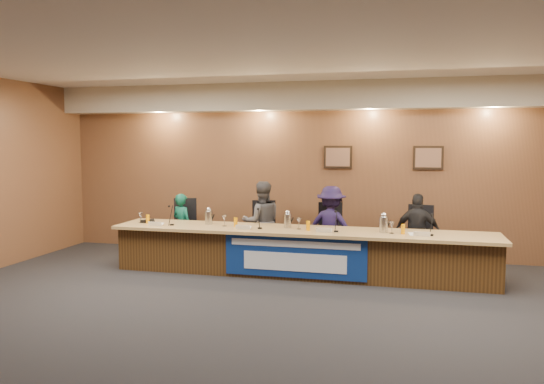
{
  "coord_description": "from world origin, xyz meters",
  "views": [
    {
      "loc": [
        1.61,
        -5.81,
        2.13
      ],
      "look_at": [
        -0.48,
        2.48,
        1.32
      ],
      "focal_mm": 35.0,
      "sensor_mm": 36.0,
      "label": 1
    }
  ],
  "objects_px": {
    "office_chair_a": "(184,231)",
    "carafe_right": "(384,225)",
    "carafe_mid": "(288,221)",
    "speakerphone": "(150,221)",
    "office_chair_b": "(263,235)",
    "office_chair_d": "(417,241)",
    "panelist_a": "(182,226)",
    "office_chair_c": "(332,238)",
    "panelist_b": "(262,222)",
    "panelist_d": "(418,233)",
    "carafe_left": "(209,218)",
    "dais_body": "(300,253)",
    "panelist_c": "(331,226)",
    "banner": "(294,257)"
  },
  "relations": [
    {
      "from": "office_chair_a",
      "to": "office_chair_c",
      "type": "xyz_separation_m",
      "value": [
        2.74,
        0.0,
        0.0
      ]
    },
    {
      "from": "dais_body",
      "to": "office_chair_a",
      "type": "height_order",
      "value": "dais_body"
    },
    {
      "from": "office_chair_a",
      "to": "speakerphone",
      "type": "bearing_deg",
      "value": -126.46
    },
    {
      "from": "panelist_b",
      "to": "carafe_mid",
      "type": "height_order",
      "value": "panelist_b"
    },
    {
      "from": "banner",
      "to": "carafe_mid",
      "type": "height_order",
      "value": "carafe_mid"
    },
    {
      "from": "office_chair_a",
      "to": "office_chair_b",
      "type": "height_order",
      "value": "same"
    },
    {
      "from": "panelist_b",
      "to": "office_chair_c",
      "type": "distance_m",
      "value": 1.26
    },
    {
      "from": "office_chair_a",
      "to": "carafe_right",
      "type": "relative_size",
      "value": 2.01
    },
    {
      "from": "carafe_left",
      "to": "carafe_mid",
      "type": "bearing_deg",
      "value": -0.89
    },
    {
      "from": "panelist_b",
      "to": "office_chair_b",
      "type": "distance_m",
      "value": 0.26
    },
    {
      "from": "speakerphone",
      "to": "dais_body",
      "type": "bearing_deg",
      "value": 0.34
    },
    {
      "from": "panelist_b",
      "to": "carafe_left",
      "type": "relative_size",
      "value": 6.45
    },
    {
      "from": "carafe_mid",
      "to": "speakerphone",
      "type": "distance_m",
      "value": 2.41
    },
    {
      "from": "carafe_mid",
      "to": "speakerphone",
      "type": "bearing_deg",
      "value": -178.79
    },
    {
      "from": "panelist_c",
      "to": "carafe_left",
      "type": "xyz_separation_m",
      "value": [
        -1.97,
        -0.64,
        0.17
      ]
    },
    {
      "from": "panelist_b",
      "to": "office_chair_b",
      "type": "bearing_deg",
      "value": -113.97
    },
    {
      "from": "panelist_a",
      "to": "panelist_d",
      "type": "height_order",
      "value": "panelist_d"
    },
    {
      "from": "panelist_a",
      "to": "carafe_mid",
      "type": "bearing_deg",
      "value": -173.32
    },
    {
      "from": "panelist_c",
      "to": "speakerphone",
      "type": "bearing_deg",
      "value": 23.91
    },
    {
      "from": "office_chair_a",
      "to": "carafe_left",
      "type": "bearing_deg",
      "value": -61.3
    },
    {
      "from": "banner",
      "to": "panelist_c",
      "type": "height_order",
      "value": "panelist_c"
    },
    {
      "from": "panelist_b",
      "to": "banner",
      "type": "bearing_deg",
      "value": 102.45
    },
    {
      "from": "office_chair_d",
      "to": "carafe_right",
      "type": "relative_size",
      "value": 2.01
    },
    {
      "from": "dais_body",
      "to": "panelist_d",
      "type": "height_order",
      "value": "panelist_d"
    },
    {
      "from": "carafe_right",
      "to": "speakerphone",
      "type": "xyz_separation_m",
      "value": [
        -3.93,
        0.02,
        -0.09
      ]
    },
    {
      "from": "panelist_b",
      "to": "office_chair_c",
      "type": "height_order",
      "value": "panelist_b"
    },
    {
      "from": "panelist_c",
      "to": "carafe_mid",
      "type": "xyz_separation_m",
      "value": [
        -0.61,
        -0.66,
        0.17
      ]
    },
    {
      "from": "banner",
      "to": "office_chair_d",
      "type": "height_order",
      "value": "banner"
    },
    {
      "from": "panelist_d",
      "to": "panelist_a",
      "type": "bearing_deg",
      "value": 8.33
    },
    {
      "from": "panelist_a",
      "to": "carafe_right",
      "type": "xyz_separation_m",
      "value": [
        3.65,
        -0.74,
        0.27
      ]
    },
    {
      "from": "panelist_a",
      "to": "office_chair_c",
      "type": "xyz_separation_m",
      "value": [
        2.74,
        0.1,
        -0.12
      ]
    },
    {
      "from": "office_chair_d",
      "to": "speakerphone",
      "type": "distance_m",
      "value": 4.53
    },
    {
      "from": "office_chair_b",
      "to": "office_chair_d",
      "type": "xyz_separation_m",
      "value": [
        2.66,
        0.0,
        0.0
      ]
    },
    {
      "from": "office_chair_a",
      "to": "office_chair_d",
      "type": "height_order",
      "value": "same"
    },
    {
      "from": "carafe_left",
      "to": "carafe_mid",
      "type": "distance_m",
      "value": 1.36
    },
    {
      "from": "panelist_b",
      "to": "panelist_c",
      "type": "relative_size",
      "value": 1.04
    },
    {
      "from": "office_chair_a",
      "to": "office_chair_b",
      "type": "distance_m",
      "value": 1.51
    },
    {
      "from": "office_chair_c",
      "to": "carafe_left",
      "type": "xyz_separation_m",
      "value": [
        -1.97,
        -0.74,
        0.38
      ]
    },
    {
      "from": "office_chair_d",
      "to": "carafe_left",
      "type": "xyz_separation_m",
      "value": [
        -3.4,
        -0.74,
        0.38
      ]
    },
    {
      "from": "dais_body",
      "to": "panelist_c",
      "type": "distance_m",
      "value": 0.88
    },
    {
      "from": "carafe_left",
      "to": "carafe_right",
      "type": "height_order",
      "value": "carafe_right"
    },
    {
      "from": "panelist_a",
      "to": "office_chair_c",
      "type": "bearing_deg",
      "value": -153.94
    },
    {
      "from": "panelist_a",
      "to": "carafe_mid",
      "type": "xyz_separation_m",
      "value": [
        2.13,
        -0.66,
        0.27
      ]
    },
    {
      "from": "panelist_c",
      "to": "office_chair_a",
      "type": "relative_size",
      "value": 2.88
    },
    {
      "from": "carafe_left",
      "to": "panelist_b",
      "type": "bearing_deg",
      "value": 40.75
    },
    {
      "from": "office_chair_d",
      "to": "panelist_a",
      "type": "bearing_deg",
      "value": -164.96
    },
    {
      "from": "panelist_b",
      "to": "carafe_right",
      "type": "height_order",
      "value": "panelist_b"
    },
    {
      "from": "carafe_left",
      "to": "carafe_mid",
      "type": "xyz_separation_m",
      "value": [
        1.36,
        -0.02,
        0.0
      ]
    },
    {
      "from": "carafe_left",
      "to": "speakerphone",
      "type": "distance_m",
      "value": 1.06
    },
    {
      "from": "dais_body",
      "to": "panelist_c",
      "type": "relative_size",
      "value": 4.34
    }
  ]
}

